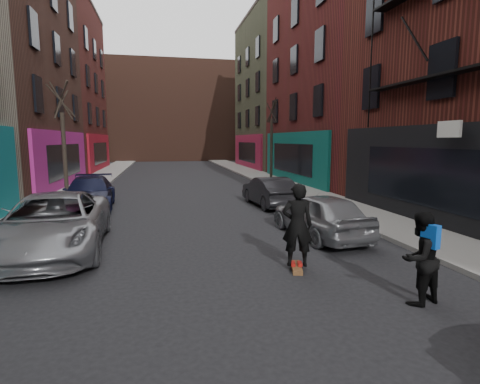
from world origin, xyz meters
name	(u,v)px	position (x,y,z in m)	size (l,w,h in m)	color
sidewalk_left	(103,176)	(-6.25, 30.00, 0.07)	(2.50, 84.00, 0.13)	gray
sidewalk_right	(252,173)	(6.25, 30.00, 0.07)	(2.50, 84.00, 0.13)	gray
buildings_right	(449,44)	(13.50, 16.00, 8.00)	(12.00, 56.00, 16.00)	#46281E
building_far	(170,113)	(0.00, 56.00, 7.00)	(40.00, 10.00, 14.00)	#47281E
tree_left_far	(63,132)	(-6.20, 18.00, 3.38)	(2.00, 2.00, 6.50)	black
tree_right_far	(272,132)	(6.20, 24.00, 3.53)	(2.00, 2.00, 6.80)	black
parked_left_far	(53,223)	(-4.40, 8.67, 0.78)	(2.57, 5.58, 1.55)	gray
parked_left_end	(90,193)	(-4.60, 15.00, 0.70)	(1.96, 4.82, 1.40)	black
parked_right_far	(320,215)	(3.20, 8.67, 0.69)	(1.64, 4.07, 1.39)	gray
parked_right_end	(269,191)	(3.20, 14.24, 0.66)	(1.41, 4.03, 1.33)	black
skateboard	(296,267)	(1.46, 6.00, 0.05)	(0.22, 0.80, 0.10)	brown
skateboarder	(297,225)	(1.46, 6.00, 1.06)	(0.70, 0.46, 1.92)	black
pedestrian	(420,258)	(3.00, 3.84, 0.86)	(0.98, 0.85, 1.71)	black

